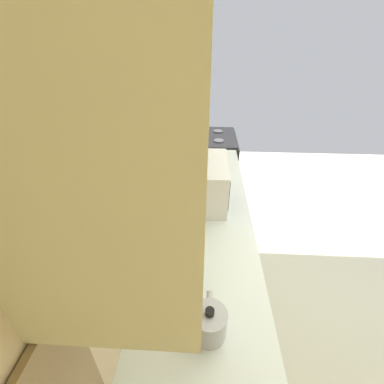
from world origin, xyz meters
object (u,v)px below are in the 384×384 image
at_px(bowl, 209,158).
at_px(microwave, 202,182).
at_px(kettle, 209,323).
at_px(oven_range, 207,172).

bearing_deg(bowl, microwave, 175.26).
height_order(microwave, kettle, microwave).
height_order(bowl, kettle, kettle).
bearing_deg(microwave, oven_range, -1.98).
distance_m(microwave, bowl, 0.67).
bearing_deg(kettle, oven_range, 0.29).
bearing_deg(bowl, oven_range, 1.07).
bearing_deg(kettle, bowl, 0.00).
distance_m(bowl, kettle, 1.62).
height_order(microwave, bowl, microwave).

